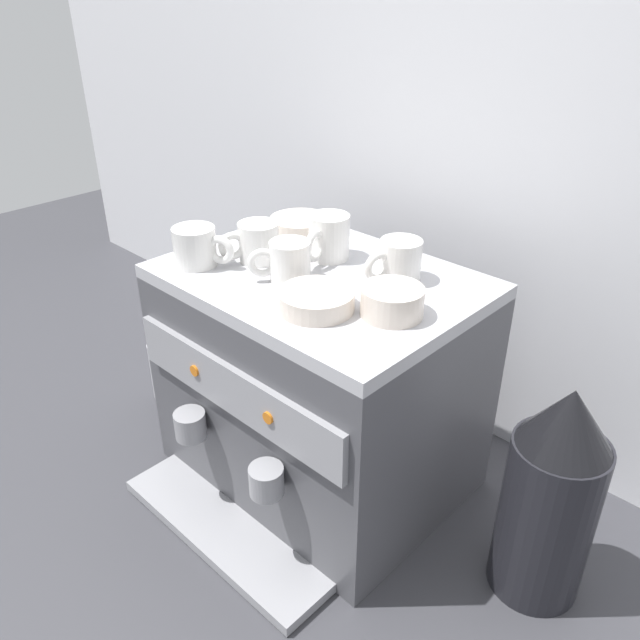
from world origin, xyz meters
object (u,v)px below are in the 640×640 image
object	(u,v)px
ceramic_cup_3	(398,261)
coffee_grinder	(551,496)
espresso_machine	(318,381)
ceramic_bowl_2	(300,228)
ceramic_cup_1	(328,238)
ceramic_cup_4	(256,242)
milk_pitcher	(172,368)
ceramic_bowl_1	(392,302)
ceramic_bowl_0	(316,301)
ceramic_cup_2	(197,247)
ceramic_cup_0	(288,261)

from	to	relation	value
ceramic_cup_3	coffee_grinder	world-z (taller)	ceramic_cup_3
espresso_machine	ceramic_bowl_2	size ratio (longest dim) A/B	4.56
espresso_machine	ceramic_cup_1	xyz separation A→B (m)	(-0.04, 0.06, 0.26)
ceramic_cup_4	milk_pitcher	world-z (taller)	ceramic_cup_4
ceramic_cup_3	ceramic_bowl_1	size ratio (longest dim) A/B	1.12
ceramic_bowl_0	ceramic_bowl_1	bearing A→B (deg)	35.01
ceramic_cup_1	ceramic_cup_2	distance (m)	0.23
ceramic_cup_0	ceramic_cup_3	size ratio (longest dim) A/B	0.87
ceramic_cup_1	ceramic_bowl_2	world-z (taller)	ceramic_cup_1
espresso_machine	ceramic_cup_1	bearing A→B (deg)	120.31
ceramic_cup_0	ceramic_bowl_1	distance (m)	0.20
ceramic_bowl_1	milk_pitcher	size ratio (longest dim) A/B	0.69
ceramic_cup_3	ceramic_cup_0	bearing A→B (deg)	-136.42
ceramic_bowl_1	ceramic_cup_0	bearing A→B (deg)	-173.12
ceramic_cup_2	coffee_grinder	bearing A→B (deg)	14.87
espresso_machine	ceramic_cup_0	xyz separation A→B (m)	(-0.02, -0.05, 0.25)
ceramic_bowl_0	coffee_grinder	xyz separation A→B (m)	(0.36, 0.14, -0.26)
ceramic_cup_3	ceramic_bowl_1	distance (m)	0.12
espresso_machine	ceramic_bowl_0	world-z (taller)	ceramic_bowl_0
ceramic_cup_0	ceramic_bowl_1	size ratio (longest dim) A/B	0.98
ceramic_cup_2	ceramic_cup_4	bearing A→B (deg)	55.17
ceramic_cup_1	ceramic_cup_2	xyz separation A→B (m)	(-0.14, -0.18, -0.01)
ceramic_bowl_0	ceramic_bowl_2	size ratio (longest dim) A/B	1.02
coffee_grinder	ceramic_cup_4	bearing A→B (deg)	-171.88
ceramic_cup_3	ceramic_bowl_0	xyz separation A→B (m)	(-0.03, -0.17, -0.02)
ceramic_cup_2	ceramic_cup_3	world-z (taller)	ceramic_cup_3
espresso_machine	milk_pitcher	size ratio (longest dim) A/B	3.81
ceramic_bowl_0	milk_pitcher	bearing A→B (deg)	175.36
espresso_machine	ceramic_cup_2	bearing A→B (deg)	-148.03
ceramic_cup_3	ceramic_bowl_2	distance (m)	0.26
ceramic_cup_2	ceramic_bowl_2	size ratio (longest dim) A/B	0.93
ceramic_bowl_0	ceramic_bowl_2	world-z (taller)	ceramic_bowl_2
ceramic_cup_2	ceramic_bowl_1	xyz separation A→B (m)	(0.36, 0.09, -0.01)
espresso_machine	ceramic_cup_2	size ratio (longest dim) A/B	4.90
ceramic_bowl_2	coffee_grinder	distance (m)	0.64
ceramic_bowl_2	ceramic_cup_1	bearing A→B (deg)	-19.48
ceramic_cup_4	ceramic_cup_3	bearing A→B (deg)	24.75
ceramic_cup_1	ceramic_cup_2	bearing A→B (deg)	-129.26
ceramic_cup_0	ceramic_cup_2	xyz separation A→B (m)	(-0.16, -0.07, 0.00)
espresso_machine	ceramic_cup_4	world-z (taller)	ceramic_cup_4
ceramic_cup_1	milk_pitcher	xyz separation A→B (m)	(-0.39, -0.11, -0.40)
ceramic_cup_3	ceramic_bowl_1	xyz separation A→B (m)	(0.07, -0.10, -0.01)
espresso_machine	milk_pitcher	bearing A→B (deg)	-173.62
ceramic_bowl_0	ceramic_bowl_2	bearing A→B (deg)	140.14
ceramic_cup_0	coffee_grinder	size ratio (longest dim) A/B	0.24
milk_pitcher	ceramic_cup_1	bearing A→B (deg)	15.91
ceramic_bowl_2	ceramic_cup_3	bearing A→B (deg)	-5.48
ceramic_cup_2	milk_pitcher	distance (m)	0.47
ceramic_bowl_2	ceramic_bowl_0	bearing A→B (deg)	-39.86
ceramic_cup_0	ceramic_cup_1	xyz separation A→B (m)	(-0.01, 0.11, 0.01)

